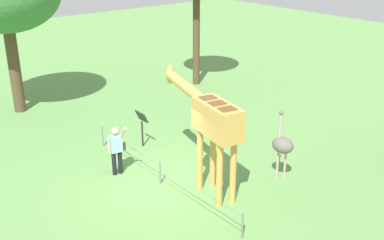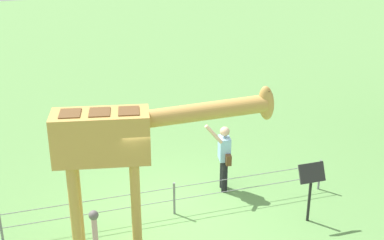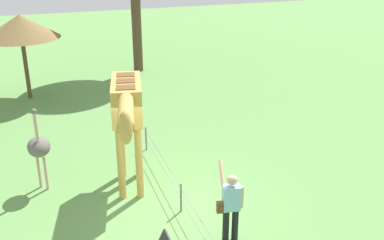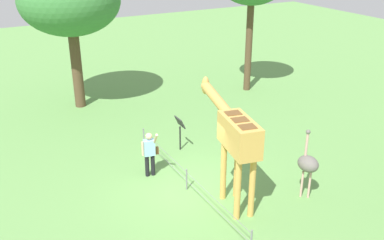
# 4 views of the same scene
# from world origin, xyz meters

# --- Properties ---
(ground_plane) EXTENTS (60.00, 60.00, 0.00)m
(ground_plane) POSITION_xyz_m (0.00, 0.00, 0.00)
(ground_plane) COLOR #60934C
(giraffe) EXTENTS (3.97, 1.23, 3.23)m
(giraffe) POSITION_xyz_m (-1.21, -0.77, 2.25)
(giraffe) COLOR gold
(giraffe) RESTS_ON ground_plane
(visitor) EXTENTS (0.66, 0.59, 1.73)m
(visitor) POSITION_xyz_m (1.37, 0.82, 0.90)
(visitor) COLOR black
(visitor) RESTS_ON ground_plane
(info_sign) EXTENTS (0.56, 0.21, 1.32)m
(info_sign) POSITION_xyz_m (2.60, -0.94, 0.95)
(info_sign) COLOR black
(info_sign) RESTS_ON ground_plane
(wire_fence) EXTENTS (7.05, 0.05, 0.75)m
(wire_fence) POSITION_xyz_m (0.00, 0.16, 0.40)
(wire_fence) COLOR slate
(wire_fence) RESTS_ON ground_plane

